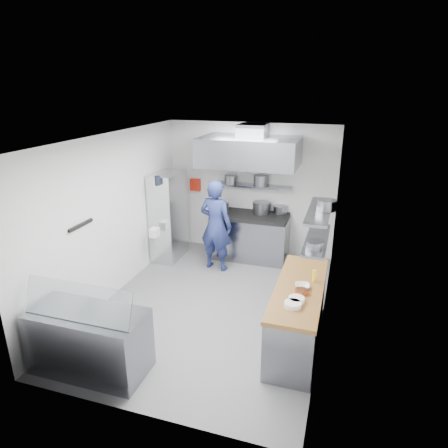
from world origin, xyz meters
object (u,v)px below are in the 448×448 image
(chef, at_px, (216,226))
(wire_rack, at_px, (169,216))
(display_case, at_px, (89,341))
(gas_range, at_px, (250,237))

(chef, relative_size, wire_rack, 0.99)
(wire_rack, relative_size, display_case, 1.23)
(chef, xyz_separation_m, wire_rack, (-1.12, 0.23, 0.01))
(wire_rack, distance_m, display_case, 3.66)
(chef, bearing_deg, wire_rack, -2.84)
(gas_range, height_order, display_case, gas_range)
(gas_range, height_order, chef, chef)
(chef, xyz_separation_m, display_case, (-0.59, -3.37, -0.49))
(gas_range, height_order, wire_rack, wire_rack)
(gas_range, distance_m, display_case, 4.25)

